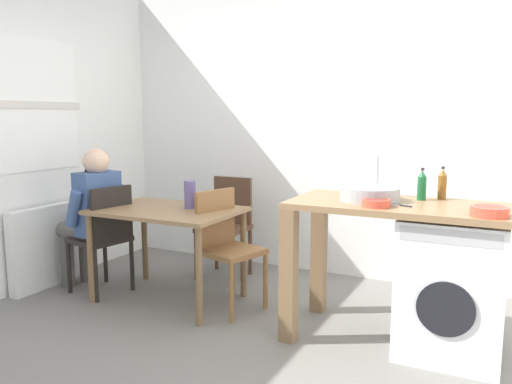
% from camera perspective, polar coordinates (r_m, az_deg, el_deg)
% --- Properties ---
extents(ground_plane, '(5.46, 5.46, 0.00)m').
position_cam_1_polar(ground_plane, '(3.48, -1.83, -16.41)').
color(ground_plane, slate).
extents(wall_back, '(4.60, 0.10, 2.70)m').
position_cam_1_polar(wall_back, '(4.77, 8.20, 7.06)').
color(wall_back, white).
rests_on(wall_back, ground_plane).
extents(wall_window_side, '(0.12, 3.80, 2.70)m').
position_cam_1_polar(wall_window_side, '(4.59, -26.41, 6.24)').
color(wall_window_side, white).
rests_on(wall_window_side, ground_plane).
extents(radiator, '(0.10, 0.80, 0.70)m').
position_cam_1_polar(radiator, '(4.80, -21.86, -5.52)').
color(radiator, white).
rests_on(radiator, ground_plane).
extents(dining_table, '(1.10, 0.76, 0.74)m').
position_cam_1_polar(dining_table, '(4.10, -9.80, -3.17)').
color(dining_table, olive).
rests_on(dining_table, ground_plane).
extents(chair_person_seat, '(0.47, 0.47, 0.90)m').
position_cam_1_polar(chair_person_seat, '(4.39, -16.43, -4.44)').
color(chair_person_seat, black).
rests_on(chair_person_seat, ground_plane).
extents(chair_opposite, '(0.50, 0.50, 0.90)m').
position_cam_1_polar(chair_opposite, '(3.93, -3.47, -5.59)').
color(chair_opposite, olive).
rests_on(chair_opposite, ground_plane).
extents(chair_spare_by_wall, '(0.40, 0.40, 0.90)m').
position_cam_1_polar(chair_spare_by_wall, '(4.71, -3.20, -3.22)').
color(chair_spare_by_wall, '#4C3323').
rests_on(chair_spare_by_wall, ground_plane).
extents(seated_person, '(0.54, 0.54, 1.20)m').
position_cam_1_polar(seated_person, '(4.48, -17.75, -2.09)').
color(seated_person, '#595651').
rests_on(seated_person, ground_plane).
extents(kitchen_counter, '(1.50, 0.68, 0.92)m').
position_cam_1_polar(kitchen_counter, '(3.40, 13.23, -3.65)').
color(kitchen_counter, olive).
rests_on(kitchen_counter, ground_plane).
extents(washing_machine, '(0.60, 0.61, 0.86)m').
position_cam_1_polar(washing_machine, '(3.41, 20.89, -9.72)').
color(washing_machine, silver).
rests_on(washing_machine, ground_plane).
extents(sink_basin, '(0.38, 0.38, 0.09)m').
position_cam_1_polar(sink_basin, '(3.38, 12.50, -0.20)').
color(sink_basin, '#9EA0A5').
rests_on(sink_basin, kitchen_counter).
extents(tap, '(0.02, 0.02, 0.28)m').
position_cam_1_polar(tap, '(3.54, 13.26, 1.72)').
color(tap, '#B2B2B7').
rests_on(tap, kitchen_counter).
extents(bottle_tall_green, '(0.06, 0.06, 0.21)m').
position_cam_1_polar(bottle_tall_green, '(3.49, 17.92, 0.68)').
color(bottle_tall_green, '#19592D').
rests_on(bottle_tall_green, kitchen_counter).
extents(bottle_squat_brown, '(0.06, 0.06, 0.22)m').
position_cam_1_polar(bottle_squat_brown, '(3.57, 19.96, 0.80)').
color(bottle_squat_brown, brown).
rests_on(bottle_squat_brown, kitchen_counter).
extents(mixing_bowl, '(0.17, 0.17, 0.05)m').
position_cam_1_polar(mixing_bowl, '(3.17, 13.18, -1.14)').
color(mixing_bowl, '#D84C38').
rests_on(mixing_bowl, kitchen_counter).
extents(colander, '(0.20, 0.20, 0.06)m').
position_cam_1_polar(colander, '(3.07, 24.48, -1.91)').
color(colander, '#D84C38').
rests_on(colander, kitchen_counter).
extents(vase, '(0.09, 0.09, 0.22)m').
position_cam_1_polar(vase, '(4.06, -7.33, -0.26)').
color(vase, slate).
rests_on(vase, dining_table).
extents(scissors, '(0.15, 0.06, 0.01)m').
position_cam_1_polar(scissors, '(3.24, 15.68, -1.41)').
color(scissors, '#B2B2B7').
rests_on(scissors, kitchen_counter).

